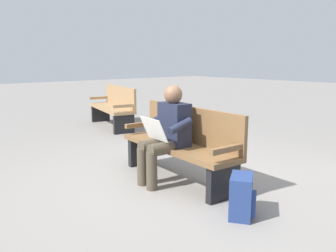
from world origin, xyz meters
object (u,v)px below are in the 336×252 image
bench_near (182,143)px  person_seated (167,132)px  backpack (242,196)px  bench_far (114,106)px

bench_near → person_seated: (0.01, 0.23, 0.17)m
backpack → bench_far: bench_far is taller
person_seated → backpack: (-1.18, 0.07, -0.43)m
backpack → bench_far: (4.69, -1.50, 0.26)m
bench_near → bench_far: bearing=-14.8°
person_seated → bench_far: size_ratio=0.63×
backpack → person_seated: bearing=-3.3°
backpack → bench_near: bearing=-14.4°
bench_near → backpack: size_ratio=4.52×
bench_near → bench_far: (3.52, -1.20, 0.00)m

